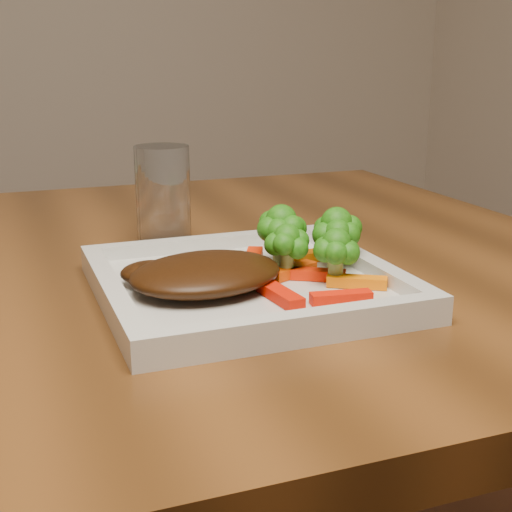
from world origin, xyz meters
name	(u,v)px	position (x,y,z in m)	size (l,w,h in m)	color
plate	(246,289)	(0.25, -0.31, 0.76)	(0.27, 0.27, 0.01)	silver
steak	(206,273)	(0.21, -0.31, 0.78)	(0.14, 0.11, 0.03)	#391C08
broccoli_0	(281,232)	(0.30, -0.27, 0.80)	(0.06, 0.06, 0.07)	#236811
broccoli_1	(336,237)	(0.35, -0.30, 0.79)	(0.06, 0.06, 0.06)	#257112
broccoli_2	(336,254)	(0.33, -0.34, 0.79)	(0.05, 0.05, 0.06)	#115F0F
broccoli_3	(287,246)	(0.29, -0.31, 0.79)	(0.05, 0.05, 0.06)	#2D6A11
carrot_0	(341,298)	(0.31, -0.39, 0.77)	(0.05, 0.01, 0.01)	red
carrot_1	(357,282)	(0.34, -0.36, 0.77)	(0.05, 0.01, 0.01)	orange
carrot_2	(280,295)	(0.26, -0.37, 0.77)	(0.06, 0.02, 0.01)	red
carrot_3	(321,254)	(0.35, -0.26, 0.77)	(0.06, 0.02, 0.01)	#D45D03
carrot_4	(253,259)	(0.28, -0.25, 0.77)	(0.06, 0.02, 0.01)	#FF2A04
carrot_5	(318,274)	(0.32, -0.33, 0.77)	(0.05, 0.01, 0.01)	#F32303
carrot_6	(293,271)	(0.30, -0.31, 0.77)	(0.05, 0.01, 0.01)	#E13F03
drinking_glass	(163,199)	(0.22, -0.13, 0.81)	(0.06, 0.06, 0.12)	silver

